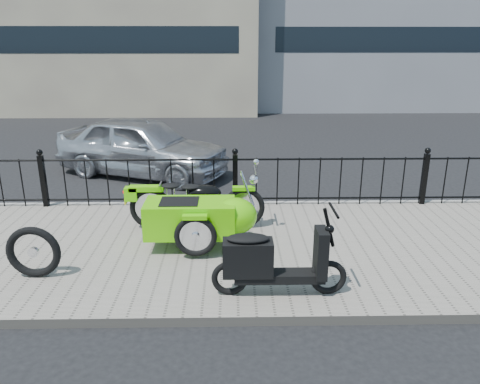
{
  "coord_description": "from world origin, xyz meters",
  "views": [
    {
      "loc": [
        -0.07,
        -6.91,
        3.09
      ],
      "look_at": [
        0.06,
        -0.1,
        0.83
      ],
      "focal_mm": 35.0,
      "sensor_mm": 36.0,
      "label": 1
    }
  ],
  "objects_px": {
    "motorcycle_sidecar": "(203,214)",
    "sedan_car": "(142,146)",
    "scooter": "(270,262)",
    "spare_tire": "(33,252)"
  },
  "relations": [
    {
      "from": "motorcycle_sidecar",
      "to": "sedan_car",
      "type": "distance_m",
      "value": 4.48
    },
    {
      "from": "scooter",
      "to": "sedan_car",
      "type": "bearing_deg",
      "value": 114.07
    },
    {
      "from": "motorcycle_sidecar",
      "to": "spare_tire",
      "type": "xyz_separation_m",
      "value": [
        -2.12,
        -1.0,
        -0.12
      ]
    },
    {
      "from": "motorcycle_sidecar",
      "to": "sedan_car",
      "type": "bearing_deg",
      "value": 111.55
    },
    {
      "from": "sedan_car",
      "to": "motorcycle_sidecar",
      "type": "bearing_deg",
      "value": -135.98
    },
    {
      "from": "spare_tire",
      "to": "sedan_car",
      "type": "distance_m",
      "value": 5.19
    },
    {
      "from": "motorcycle_sidecar",
      "to": "spare_tire",
      "type": "distance_m",
      "value": 2.35
    },
    {
      "from": "spare_tire",
      "to": "sedan_car",
      "type": "height_order",
      "value": "sedan_car"
    },
    {
      "from": "motorcycle_sidecar",
      "to": "scooter",
      "type": "xyz_separation_m",
      "value": [
        0.88,
        -1.49,
        -0.04
      ]
    },
    {
      "from": "motorcycle_sidecar",
      "to": "sedan_car",
      "type": "height_order",
      "value": "sedan_car"
    }
  ]
}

